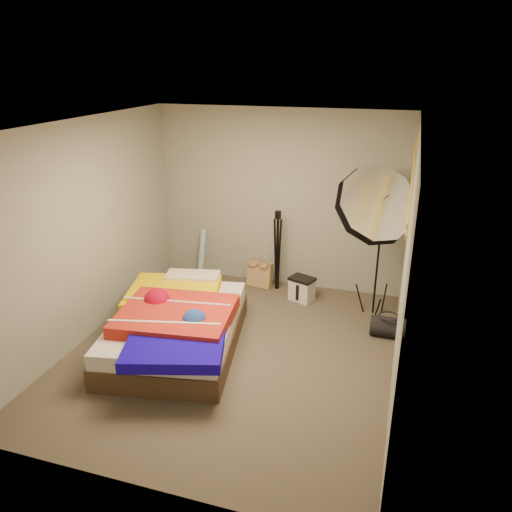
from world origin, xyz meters
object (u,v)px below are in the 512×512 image
at_px(photo_umbrella, 374,206).
at_px(camera_tripod, 277,245).
at_px(wrapping_roll, 202,254).
at_px(duffel_bag, 388,327).
at_px(camera_case, 302,290).
at_px(tote_bag, 260,275).
at_px(bed, 177,325).

relative_size(photo_umbrella, camera_tripod, 1.77).
xyz_separation_m(wrapping_roll, duffel_bag, (2.77, -0.93, -0.25)).
height_order(photo_umbrella, camera_tripod, photo_umbrella).
xyz_separation_m(duffel_bag, photo_umbrella, (-0.30, 0.36, 1.35)).
distance_m(wrapping_roll, camera_case, 1.63).
bearing_deg(camera_case, camera_tripod, 169.24).
bearing_deg(camera_tripod, photo_umbrella, -22.22).
bearing_deg(camera_case, duffel_bag, -7.98).
relative_size(wrapping_roll, camera_tripod, 0.65).
height_order(tote_bag, camera_tripod, camera_tripod).
bearing_deg(tote_bag, bed, -93.50).
bearing_deg(photo_umbrella, tote_bag, 161.12).
distance_m(tote_bag, photo_umbrella, 2.09).
bearing_deg(wrapping_roll, bed, -75.49).
xyz_separation_m(photo_umbrella, camera_tripod, (-1.29, 0.53, -0.81)).
relative_size(tote_bag, duffel_bag, 0.91).
height_order(duffel_bag, bed, bed).
distance_m(wrapping_roll, camera_tripod, 1.20).
bearing_deg(duffel_bag, bed, -157.29).
height_order(wrapping_roll, camera_tripod, camera_tripod).
height_order(camera_case, bed, bed).
distance_m(tote_bag, duffel_bag, 2.06).
relative_size(camera_case, bed, 0.14).
relative_size(duffel_bag, camera_tripod, 0.34).
xyz_separation_m(duffel_bag, camera_tripod, (-1.60, 0.89, 0.54)).
distance_m(camera_case, bed, 1.94).
height_order(tote_bag, duffel_bag, tote_bag).
relative_size(camera_case, camera_tripod, 0.26).
bearing_deg(duffel_bag, camera_case, 151.36).
height_order(bed, photo_umbrella, photo_umbrella).
bearing_deg(photo_umbrella, duffel_bag, -50.13).
distance_m(duffel_bag, camera_tripod, 1.91).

